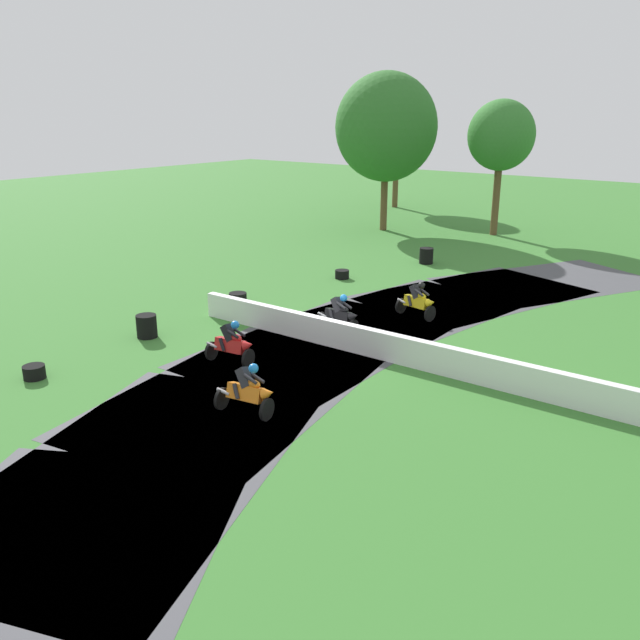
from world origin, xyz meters
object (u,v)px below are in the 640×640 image
(motorcycle_lead_yellow, at_px, (418,301))
(motorcycle_chase_black, at_px, (340,314))
(tire_stack_mid_b, at_px, (238,298))
(motorcycle_fourth_orange, at_px, (248,391))
(tire_stack_mid_a, at_px, (342,274))
(motorcycle_trailing_red, at_px, (232,344))
(tire_stack_far, at_px, (147,326))
(tire_stack_extra_a, at_px, (34,372))
(tire_stack_near, at_px, (426,256))

(motorcycle_lead_yellow, height_order, motorcycle_chase_black, motorcycle_lead_yellow)
(motorcycle_lead_yellow, height_order, tire_stack_mid_b, motorcycle_lead_yellow)
(motorcycle_fourth_orange, xyz_separation_m, tire_stack_mid_a, (-6.37, 13.03, -0.44))
(motorcycle_trailing_red, height_order, tire_stack_far, motorcycle_trailing_red)
(motorcycle_lead_yellow, relative_size, tire_stack_mid_b, 2.38)
(motorcycle_lead_yellow, relative_size, tire_stack_far, 2.14)
(motorcycle_chase_black, height_order, tire_stack_extra_a, motorcycle_chase_black)
(motorcycle_lead_yellow, height_order, tire_stack_near, motorcycle_lead_yellow)
(motorcycle_chase_black, height_order, tire_stack_near, motorcycle_chase_black)
(tire_stack_far, distance_m, tire_stack_extra_a, 4.39)
(tire_stack_mid_a, bearing_deg, motorcycle_chase_black, -54.88)
(motorcycle_lead_yellow, relative_size, tire_stack_near, 2.14)
(tire_stack_mid_a, height_order, tire_stack_extra_a, same)
(tire_stack_mid_b, xyz_separation_m, tire_stack_far, (0.51, -5.01, 0.20))
(motorcycle_trailing_red, bearing_deg, motorcycle_lead_yellow, 73.89)
(motorcycle_fourth_orange, distance_m, tire_stack_near, 18.80)
(tire_stack_mid_b, height_order, tire_stack_far, tire_stack_far)
(motorcycle_fourth_orange, height_order, tire_stack_mid_b, motorcycle_fourth_orange)
(motorcycle_lead_yellow, bearing_deg, motorcycle_trailing_red, -106.11)
(motorcycle_trailing_red, distance_m, motorcycle_fourth_orange, 3.61)
(motorcycle_lead_yellow, distance_m, tire_stack_near, 9.27)
(motorcycle_chase_black, xyz_separation_m, tire_stack_far, (-4.98, -4.53, -0.25))
(motorcycle_trailing_red, xyz_separation_m, tire_stack_mid_a, (-3.56, 10.77, -0.46))
(tire_stack_near, height_order, tire_stack_mid_b, tire_stack_near)
(motorcycle_chase_black, relative_size, tire_stack_mid_b, 2.35)
(tire_stack_near, xyz_separation_m, tire_stack_mid_a, (-1.59, -5.15, -0.20))
(motorcycle_chase_black, height_order, motorcycle_trailing_red, motorcycle_trailing_red)
(motorcycle_fourth_orange, relative_size, tire_stack_near, 2.09)
(tire_stack_mid_b, height_order, tire_stack_extra_a, same)
(motorcycle_lead_yellow, xyz_separation_m, motorcycle_chase_black, (-1.34, -3.17, -0.01))
(tire_stack_mid_b, bearing_deg, motorcycle_fourth_orange, -44.11)
(motorcycle_chase_black, xyz_separation_m, motorcycle_fourth_orange, (1.95, -6.74, -0.02))
(motorcycle_trailing_red, relative_size, tire_stack_extra_a, 2.62)
(tire_stack_near, relative_size, tire_stack_mid_a, 1.22)
(motorcycle_lead_yellow, bearing_deg, tire_stack_mid_a, 151.61)
(motorcycle_fourth_orange, bearing_deg, tire_stack_near, 104.73)
(tire_stack_mid_b, distance_m, tire_stack_far, 5.04)
(motorcycle_lead_yellow, bearing_deg, motorcycle_fourth_orange, -86.50)
(motorcycle_lead_yellow, relative_size, tire_stack_extra_a, 2.69)
(tire_stack_extra_a, bearing_deg, tire_stack_far, 94.25)
(motorcycle_lead_yellow, relative_size, tire_stack_mid_a, 2.62)
(motorcycle_trailing_red, height_order, tire_stack_mid_b, motorcycle_trailing_red)
(motorcycle_chase_black, relative_size, motorcycle_trailing_red, 1.01)
(motorcycle_trailing_red, bearing_deg, tire_stack_near, 97.03)
(motorcycle_trailing_red, bearing_deg, motorcycle_chase_black, 79.06)
(tire_stack_mid_b, bearing_deg, tire_stack_extra_a, -84.89)
(motorcycle_trailing_red, xyz_separation_m, tire_stack_far, (-4.12, -0.04, -0.26))
(motorcycle_lead_yellow, xyz_separation_m, motorcycle_fourth_orange, (0.61, -9.91, -0.02))
(tire_stack_mid_a, relative_size, tire_stack_far, 0.82)
(motorcycle_chase_black, height_order, motorcycle_fourth_orange, motorcycle_chase_black)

